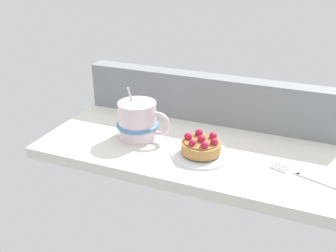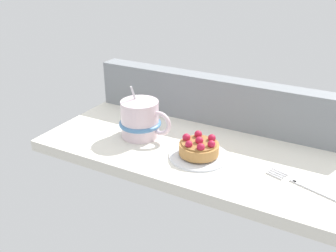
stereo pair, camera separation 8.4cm
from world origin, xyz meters
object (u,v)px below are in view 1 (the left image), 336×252
object	(u,v)px
coffee_mug	(138,121)
dessert_fork	(314,179)
dessert_plate	(201,153)
raspberry_tart	(201,145)

from	to	relation	value
coffee_mug	dessert_fork	bearing A→B (deg)	-5.61
dessert_plate	coffee_mug	xyz separation A→B (cm)	(-16.08, 2.69, 3.78)
dessert_plate	dessert_fork	distance (cm)	22.96
dessert_plate	dessert_fork	bearing A→B (deg)	-2.86
coffee_mug	dessert_plate	bearing A→B (deg)	-9.48
coffee_mug	dessert_fork	xyz separation A→B (cm)	(39.01, -3.83, -3.90)
raspberry_tart	coffee_mug	bearing A→B (deg)	170.54
dessert_plate	dessert_fork	xyz separation A→B (cm)	(22.93, -1.14, -0.12)
raspberry_tart	dessert_fork	xyz separation A→B (cm)	(22.93, -1.15, -2.10)
raspberry_tart	dessert_fork	distance (cm)	23.05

